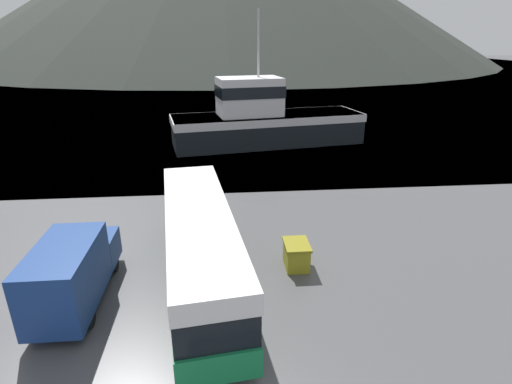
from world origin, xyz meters
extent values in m
plane|color=slate|center=(0.00, 138.33, 0.00)|extent=(240.00, 240.00, 0.00)
cube|color=#146B3D|center=(-1.03, 8.26, 0.94)|extent=(3.84, 11.33, 0.99)
cube|color=black|center=(-1.03, 8.26, 2.01)|extent=(3.77, 11.11, 1.13)
cube|color=white|center=(-1.03, 8.26, 2.92)|extent=(3.84, 11.33, 0.71)
cube|color=black|center=(-1.75, 13.79, 1.81)|extent=(2.13, 0.34, 1.53)
cylinder|color=black|center=(-2.59, 11.98, 0.45)|extent=(0.41, 0.93, 0.90)
cylinder|color=black|center=(-0.47, 12.26, 0.45)|extent=(0.41, 0.93, 0.90)
cylinder|color=black|center=(-1.59, 4.27, 0.45)|extent=(0.41, 0.93, 0.90)
cylinder|color=black|center=(0.53, 4.54, 0.45)|extent=(0.41, 0.93, 0.90)
cube|color=navy|center=(-5.69, 7.01, 1.50)|extent=(1.99, 4.02, 2.30)
cube|color=navy|center=(-5.69, 9.88, 0.98)|extent=(1.98, 1.72, 1.26)
cube|color=black|center=(-5.69, 9.04, 2.01)|extent=(1.68, 0.06, 0.80)
cylinder|color=black|center=(-6.57, 9.65, 0.35)|extent=(0.22, 0.70, 0.70)
cylinder|color=black|center=(-4.81, 9.65, 0.35)|extent=(0.22, 0.70, 0.70)
cylinder|color=black|center=(-6.58, 6.09, 0.35)|extent=(0.22, 0.70, 0.70)
cylinder|color=black|center=(-4.82, 6.09, 0.35)|extent=(0.22, 0.70, 0.70)
cube|color=black|center=(4.27, 30.81, 1.37)|extent=(17.91, 8.06, 2.74)
cube|color=silver|center=(4.27, 30.81, 2.39)|extent=(18.09, 8.14, 0.68)
cube|color=silver|center=(2.57, 30.50, 4.39)|extent=(6.07, 4.47, 3.31)
cube|color=black|center=(2.57, 30.50, 4.89)|extent=(6.20, 4.59, 0.99)
cylinder|color=#B2B2B7|center=(3.39, 30.65, 8.83)|extent=(0.20, 0.20, 5.56)
cube|color=olive|center=(3.03, 9.30, 0.51)|extent=(0.97, 1.31, 1.03)
cube|color=olive|center=(3.03, 9.30, 1.09)|extent=(1.07, 1.44, 0.11)
camera|label=1|loc=(-0.08, -5.61, 9.45)|focal=28.00mm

